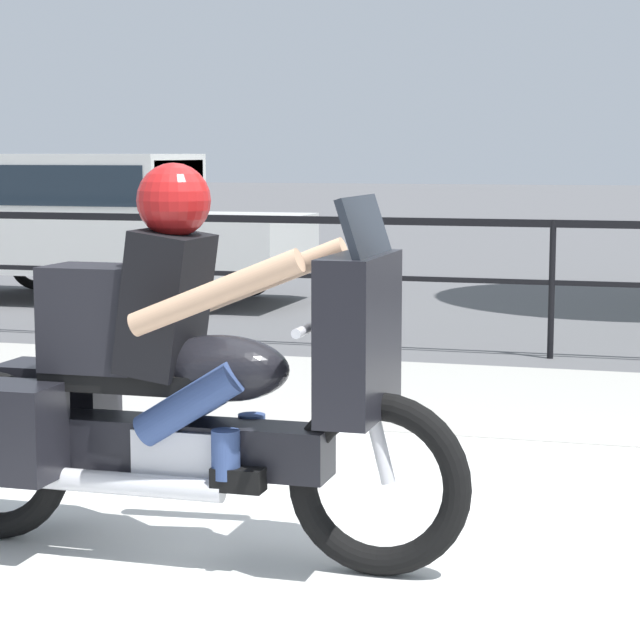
# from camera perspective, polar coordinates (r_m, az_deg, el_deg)

# --- Properties ---
(ground_plane) EXTENTS (120.00, 120.00, 0.00)m
(ground_plane) POSITION_cam_1_polar(r_m,az_deg,el_deg) (5.05, 4.49, -10.93)
(ground_plane) COLOR #565659
(sidewalk_band) EXTENTS (44.00, 2.40, 0.01)m
(sidewalk_band) POSITION_cam_1_polar(r_m,az_deg,el_deg) (8.31, 9.27, -3.58)
(sidewalk_band) COLOR #A8A59E
(sidewalk_band) RESTS_ON ground
(crosswalk_band) EXTENTS (3.68, 6.00, 0.01)m
(crosswalk_band) POSITION_cam_1_polar(r_m,az_deg,el_deg) (5.06, -4.20, -10.85)
(crosswalk_band) COLOR silver
(crosswalk_band) RESTS_ON ground
(fence_railing) EXTENTS (36.00, 0.05, 1.09)m
(fence_railing) POSITION_cam_1_polar(r_m,az_deg,el_deg) (9.90, 10.59, 3.19)
(fence_railing) COLOR black
(fence_railing) RESTS_ON ground
(motorcycle) EXTENTS (2.37, 0.76, 1.57)m
(motorcycle) POSITION_cam_1_polar(r_m,az_deg,el_deg) (4.96, -6.87, -2.96)
(motorcycle) COLOR black
(motorcycle) RESTS_ON ground
(parked_car) EXTENTS (4.30, 1.72, 1.60)m
(parked_car) POSITION_cam_1_polar(r_m,az_deg,el_deg) (13.83, -10.11, 4.62)
(parked_car) COLOR silver
(parked_car) RESTS_ON ground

